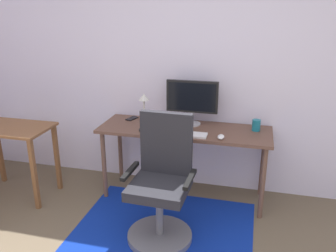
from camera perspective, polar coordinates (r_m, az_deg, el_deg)
name	(u,v)px	position (r m, az deg, el deg)	size (l,w,h in m)	color
wall_back	(205,64)	(3.56, 6.01, 9.95)	(6.00, 0.10, 2.60)	silver
area_rug	(163,231)	(3.18, -0.84, -16.62)	(1.52, 1.27, 0.01)	navy
desk	(184,136)	(3.42, 2.66, -1.58)	(1.65, 0.55, 0.73)	brown
monitor	(192,99)	(3.43, 3.91, 4.42)	(0.50, 0.18, 0.44)	#B2B2B7
keyboard	(184,134)	(3.22, 2.53, -1.28)	(0.43, 0.13, 0.02)	white
computer_mouse	(221,137)	(3.16, 8.56, -1.75)	(0.06, 0.10, 0.03)	white
coffee_cup	(256,125)	(3.41, 14.09, 0.13)	(0.08, 0.08, 0.11)	#196E82
cell_phone	(132,118)	(3.68, -5.86, 1.23)	(0.07, 0.14, 0.01)	black
desk_lamp	(144,106)	(3.26, -3.89, 3.21)	(0.11, 0.11, 0.36)	black
office_chair	(162,190)	(2.92, -1.06, -10.39)	(0.55, 0.54, 1.05)	slate
side_table	(12,139)	(3.79, -23.93, -1.99)	(0.77, 0.48, 0.74)	brown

